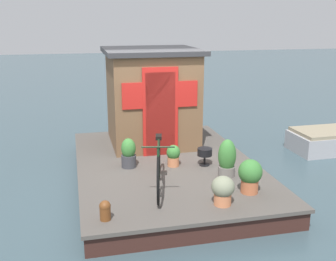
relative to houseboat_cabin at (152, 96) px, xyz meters
name	(u,v)px	position (x,y,z in m)	size (l,w,h in m)	color
ground_plane	(166,180)	(-1.38, 0.00, -1.42)	(60.00, 60.00, 0.00)	#384C54
houseboat_deck	(166,171)	(-1.38, 0.00, -1.23)	(4.98, 3.39, 0.36)	#4C4742
houseboat_cabin	(152,96)	(0.00, 0.00, 0.00)	(2.01, 2.00, 2.09)	brown
bicycle	(159,166)	(-2.59, 0.39, -0.65)	(1.79, 0.57, 0.88)	black
potted_plant_mint	(227,159)	(-2.30, -0.90, -0.73)	(0.32, 0.32, 0.67)	slate
potted_plant_fern	(250,175)	(-3.07, -1.00, -0.75)	(0.38, 0.38, 0.56)	#B2603D
potted_plant_basil	(129,153)	(-1.46, 0.73, -0.78)	(0.28, 0.28, 0.56)	#38383D
potted_plant_geranium	(223,190)	(-3.39, -0.42, -0.81)	(0.35, 0.35, 0.45)	#C6754C
potted_plant_rosemary	(173,155)	(-1.60, -0.10, -0.84)	(0.26, 0.26, 0.41)	#C6754C
charcoal_grill	(205,153)	(-1.70, -0.69, -0.81)	(0.28, 0.28, 0.34)	black
mooring_bollard	(105,210)	(-3.47, 1.34, -0.90)	(0.16, 0.16, 0.29)	brown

